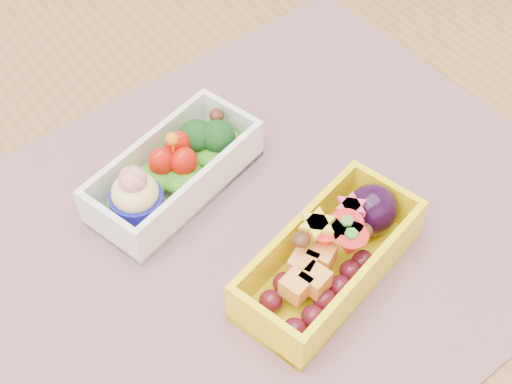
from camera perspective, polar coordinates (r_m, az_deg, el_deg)
table at (r=0.67m, az=-3.16°, el=-7.18°), size 1.20×0.80×0.75m
placemat at (r=0.58m, az=-0.33°, el=-3.11°), size 0.53×0.42×0.00m
bento_white at (r=0.59m, az=-6.30°, el=1.53°), size 0.16×0.10×0.06m
bento_yellow at (r=0.54m, az=5.84°, el=-4.80°), size 0.16×0.10×0.05m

